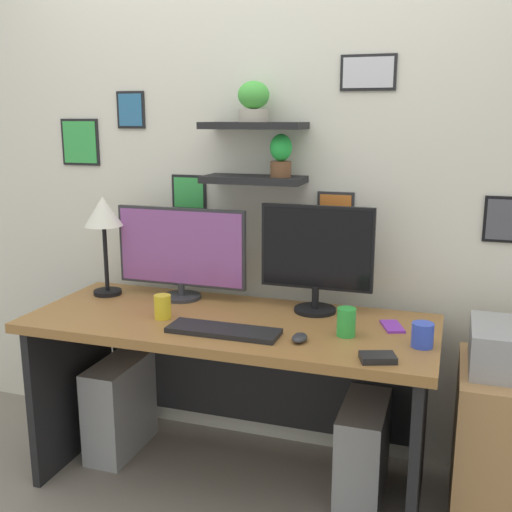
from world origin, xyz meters
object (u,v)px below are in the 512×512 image
(pen_cup, at_px, (163,307))
(scissors_tray, at_px, (378,358))
(coffee_mug, at_px, (422,335))
(water_cup, at_px, (346,322))
(computer_tower_right, at_px, (363,451))
(cell_phone, at_px, (392,326))
(computer_tower_left, at_px, (120,406))
(desk_lamp, at_px, (104,219))
(monitor_left, at_px, (181,251))
(monitor_right, at_px, (317,255))
(keyboard, at_px, (223,331))
(desk, at_px, (234,361))
(computer_mouse, at_px, (300,338))

(pen_cup, distance_m, scissors_tray, 0.92)
(coffee_mug, xyz_separation_m, water_cup, (-0.28, 0.03, 0.01))
(coffee_mug, xyz_separation_m, computer_tower_right, (-0.21, 0.15, -0.59))
(coffee_mug, distance_m, scissors_tray, 0.23)
(cell_phone, bearing_deg, computer_tower_left, 160.63)
(desk_lamp, distance_m, computer_tower_right, 1.53)
(monitor_left, bearing_deg, desk_lamp, -171.28)
(monitor_left, xyz_separation_m, computer_tower_right, (0.88, -0.14, -0.76))
(computer_tower_right, bearing_deg, coffee_mug, -34.56)
(desk_lamp, relative_size, coffee_mug, 5.14)
(pen_cup, bearing_deg, water_cup, 2.27)
(monitor_right, xyz_separation_m, desk_lamp, (-0.99, -0.06, 0.11))
(water_cup, bearing_deg, cell_phone, 43.38)
(monitor_right, distance_m, scissors_tray, 0.62)
(monitor_right, bearing_deg, scissors_tray, -55.46)
(monitor_right, xyz_separation_m, pen_cup, (-0.58, -0.29, -0.20))
(monitor_left, xyz_separation_m, coffee_mug, (1.09, -0.29, -0.18))
(scissors_tray, xyz_separation_m, computer_tower_right, (-0.08, 0.33, -0.55))
(monitor_left, height_order, coffee_mug, monitor_left)
(keyboard, bearing_deg, desk, 99.83)
(desk, bearing_deg, computer_mouse, -32.43)
(computer_tower_right, bearing_deg, computer_mouse, -132.95)
(keyboard, bearing_deg, monitor_right, 54.02)
(computer_mouse, height_order, water_cup, water_cup)
(monitor_right, xyz_separation_m, computer_mouse, (0.03, -0.38, -0.23))
(pen_cup, height_order, scissors_tray, pen_cup)
(scissors_tray, bearing_deg, monitor_right, 124.54)
(pen_cup, xyz_separation_m, scissors_tray, (0.91, -0.18, -0.04))
(desk, relative_size, computer_tower_right, 4.06)
(pen_cup, bearing_deg, desk, 26.15)
(scissors_tray, bearing_deg, cell_phone, 88.18)
(pen_cup, bearing_deg, computer_tower_left, 153.42)
(monitor_left, bearing_deg, desk, -27.25)
(keyboard, xyz_separation_m, pen_cup, (-0.30, 0.09, 0.04))
(desk, distance_m, monitor_right, 0.58)
(coffee_mug, bearing_deg, water_cup, 174.67)
(monitor_left, relative_size, coffee_mug, 6.87)
(computer_tower_left, bearing_deg, scissors_tray, -15.66)
(monitor_left, relative_size, water_cup, 5.62)
(monitor_right, relative_size, computer_tower_left, 1.08)
(keyboard, height_order, scissors_tray, scissors_tray)
(computer_tower_left, xyz_separation_m, computer_tower_right, (1.16, -0.01, -0.02))
(desk, height_order, cell_phone, cell_phone)
(keyboard, height_order, computer_tower_left, keyboard)
(desk_lamp, bearing_deg, computer_mouse, -17.64)
(keyboard, xyz_separation_m, computer_mouse, (0.30, 0.00, 0.01))
(monitor_left, distance_m, water_cup, 0.86)
(monitor_right, bearing_deg, cell_phone, -18.36)
(water_cup, distance_m, computer_tower_right, 0.61)
(cell_phone, relative_size, water_cup, 1.27)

